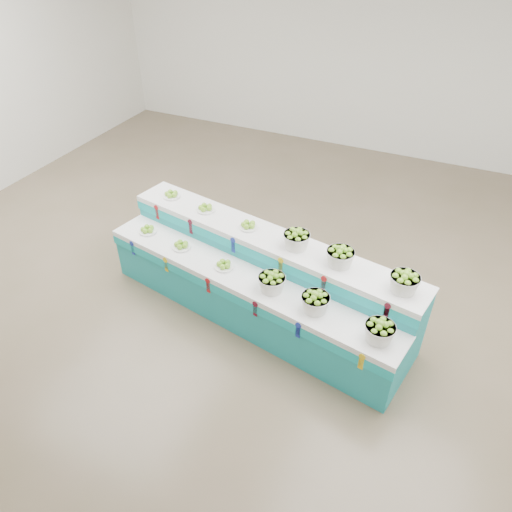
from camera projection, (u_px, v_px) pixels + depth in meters
name	position (u px, v px, depth m)	size (l,w,h in m)	color
ground	(236.00, 280.00, 6.66)	(10.00, 10.00, 0.00)	brown
back_wall	(351.00, 45.00, 9.10)	(10.00, 10.00, 0.00)	silver
display_stand	(256.00, 280.00, 5.88)	(3.98, 1.02, 1.02)	teal
plate_lower_left	(148.00, 229.00, 6.30)	(0.23, 0.23, 0.09)	white
plate_lower_mid	(181.00, 245.00, 6.02)	(0.23, 0.23, 0.09)	white
plate_lower_right	(224.00, 264.00, 5.70)	(0.23, 0.23, 0.09)	white
basket_lower_left	(272.00, 282.00, 5.34)	(0.31, 0.31, 0.22)	silver
basket_lower_mid	(315.00, 302.00, 5.08)	(0.31, 0.31, 0.22)	silver
basket_lower_right	(380.00, 331.00, 4.74)	(0.31, 0.31, 0.22)	silver
plate_upper_left	(171.00, 194.00, 6.44)	(0.23, 0.23, 0.09)	white
plate_upper_mid	(205.00, 208.00, 6.16)	(0.23, 0.23, 0.09)	white
plate_upper_right	(248.00, 225.00, 5.84)	(0.23, 0.23, 0.09)	white
basket_upper_left	(297.00, 239.00, 5.48)	(0.31, 0.31, 0.22)	silver
basket_upper_mid	(340.00, 256.00, 5.22)	(0.31, 0.31, 0.22)	silver
basket_upper_right	(404.00, 282.00, 4.88)	(0.31, 0.31, 0.22)	silver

